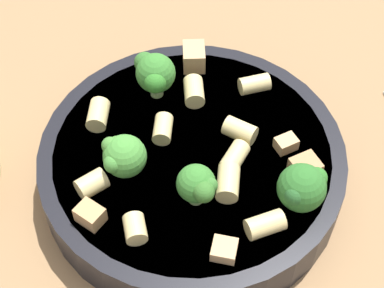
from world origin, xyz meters
TOP-DOWN VIEW (x-y plane):
  - ground_plane at (0.00, 0.00)m, footprint 2.00×2.00m
  - pasta_bowl at (0.00, 0.00)m, footprint 0.26×0.26m
  - broccoli_floret_0 at (0.07, 0.07)m, footprint 0.04×0.04m
  - broccoli_floret_1 at (0.05, -0.01)m, footprint 0.04×0.03m
  - broccoli_floret_2 at (0.01, -0.06)m, footprint 0.04×0.04m
  - broccoli_floret_3 at (-0.07, -0.02)m, footprint 0.04×0.03m
  - rigatoni_0 at (-0.02, -0.02)m, footprint 0.03×0.02m
  - rigatoni_1 at (-0.05, 0.07)m, footprint 0.02×0.03m
  - rigatoni_2 at (0.02, -0.09)m, footprint 0.03×0.03m
  - rigatoni_3 at (0.04, 0.02)m, footprint 0.03×0.03m
  - rigatoni_4 at (-0.01, 0.04)m, footprint 0.03×0.03m
  - rigatoni_5 at (0.07, -0.06)m, footprint 0.02×0.02m
  - rigatoni_6 at (-0.05, -0.07)m, footprint 0.03×0.02m
  - rigatoni_7 at (0.02, 0.03)m, footprint 0.03×0.03m
  - rigatoni_8 at (-0.10, -0.02)m, footprint 0.03×0.02m
  - rigatoni_9 at (-0.06, 0.02)m, footprint 0.03×0.02m
  - rigatoni_10 at (0.09, 0.04)m, footprint 0.02×0.03m
  - chicken_chunk_0 at (0.02, 0.08)m, footprint 0.02×0.02m
  - chicken_chunk_1 at (0.04, 0.08)m, footprint 0.02×0.03m
  - chicken_chunk_2 at (-0.10, 0.03)m, footprint 0.03×0.02m
  - chicken_chunk_3 at (0.10, 0.00)m, footprint 0.02×0.02m
  - chicken_chunk_4 at (0.05, -0.09)m, footprint 0.03×0.03m

SIDE VIEW (x-z plane):
  - ground_plane at x=0.00m, z-range 0.00..0.00m
  - pasta_bowl at x=0.00m, z-range 0.00..0.04m
  - chicken_chunk_3 at x=0.10m, z-range 0.04..0.05m
  - chicken_chunk_0 at x=0.02m, z-range 0.04..0.05m
  - chicken_chunk_4 at x=0.05m, z-range 0.04..0.06m
  - chicken_chunk_1 at x=0.04m, z-range 0.04..0.06m
  - rigatoni_0 at x=-0.02m, z-range 0.04..0.06m
  - rigatoni_1 at x=-0.05m, z-range 0.04..0.06m
  - rigatoni_7 at x=0.02m, z-range 0.04..0.06m
  - rigatoni_8 at x=-0.10m, z-range 0.04..0.06m
  - rigatoni_5 at x=0.07m, z-range 0.04..0.06m
  - rigatoni_10 at x=0.09m, z-range 0.04..0.06m
  - rigatoni_4 at x=-0.01m, z-range 0.04..0.06m
  - rigatoni_6 at x=-0.05m, z-range 0.04..0.06m
  - rigatoni_2 at x=0.02m, z-range 0.04..0.06m
  - rigatoni_9 at x=-0.06m, z-range 0.04..0.06m
  - rigatoni_3 at x=0.04m, z-range 0.04..0.06m
  - chicken_chunk_2 at x=-0.10m, z-range 0.04..0.06m
  - broccoli_floret_0 at x=0.07m, z-range 0.04..0.08m
  - broccoli_floret_2 at x=0.01m, z-range 0.04..0.08m
  - broccoli_floret_1 at x=0.05m, z-range 0.04..0.08m
  - broccoli_floret_3 at x=-0.07m, z-range 0.05..0.09m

